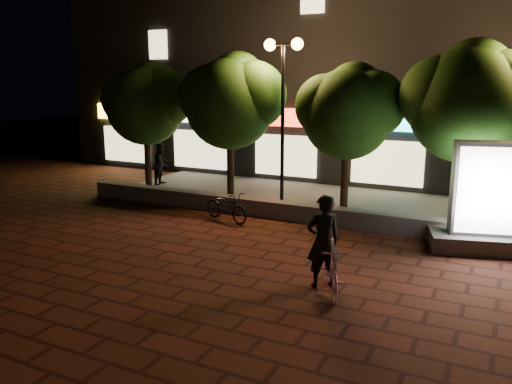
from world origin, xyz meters
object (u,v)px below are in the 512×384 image
Objects in this scene: tree_mid at (350,108)px; tree_right at (470,98)px; scooter_parked at (226,206)px; scooter_pink at (332,268)px; ad_kiosk at (486,207)px; tree_left at (232,98)px; rider at (323,241)px; street_lamp_left at (283,80)px; pedestrian at (162,164)px; tree_far_left at (147,101)px.

tree_right is (3.31, 0.00, 0.35)m from tree_mid.
scooter_pink is at bearing -111.47° from scooter_parked.
tree_mid reaches higher than ad_kiosk.
ad_kiosk is at bearing -13.78° from tree_left.
ad_kiosk is 4.72m from rider.
scooter_parked is (1.15, -2.46, -3.01)m from tree_left.
pedestrian is (-5.50, 1.03, -3.15)m from street_lamp_left.
street_lamp_left is at bearing -108.89° from pedestrian.
rider is at bearing -109.32° from tree_right.
tree_right is 2.69× the size of rider.
scooter_parked is at bearing -64.90° from tree_left.
scooter_pink is (3.59, -5.78, -3.52)m from street_lamp_left.
tree_far_left is 7.50m from tree_mid.
scooter_parked is (4.66, -2.46, -2.85)m from tree_far_left.
pedestrian reaches higher than scooter_parked.
rider reaches higher than scooter_parked.
tree_right reaches higher than ad_kiosk.
ad_kiosk is at bearing -68.06° from scooter_parked.
street_lamp_left reaches higher than tree_far_left.
tree_right is (10.80, 0.00, 0.27)m from tree_far_left.
pedestrian is at bearing 166.71° from ad_kiosk.
pedestrian is (-9.10, 6.81, 0.37)m from scooter_pink.
ad_kiosk is at bearing -164.63° from rider.
tree_mid is at bearing -0.00° from tree_left.
tree_mid reaches higher than rider.
scooter_parked is 5.73m from pedestrian.
tree_mid is 0.89× the size of tree_right.
rider is (1.27, -5.81, -2.28)m from tree_mid.
tree_mid is (7.50, -0.00, -0.08)m from tree_far_left.
street_lamp_left is 6.96m from ad_kiosk.
tree_far_left is 11.23m from scooter_pink.
scooter_parked is at bearing -27.88° from tree_far_left.
tree_far_left reaches higher than ad_kiosk.
tree_right is at bearing 109.71° from ad_kiosk.
scooter_pink is at bearing -47.49° from tree_left.
tree_mid is 2.82× the size of pedestrian.
scooter_parked is at bearing -78.26° from rider.
street_lamp_left is at bearing 97.58° from scooter_pink.
street_lamp_left reaches higher than tree_left.
scooter_pink is 1.06× the size of pedestrian.
tree_mid is at bearing 153.91° from ad_kiosk.
tree_far_left is at bearing 180.00° from tree_mid.
street_lamp_left is 7.66m from scooter_pink.
street_lamp_left is at bearing -7.70° from tree_left.
ad_kiosk is (4.01, -1.96, -2.15)m from tree_mid.
tree_right reaches higher than scooter_pink.
tree_right is at bearing -148.47° from rider.
pedestrian is (-3.56, 0.77, -2.57)m from tree_left.
ad_kiosk is at bearing -15.67° from street_lamp_left.
rider is at bearing -59.07° from street_lamp_left.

